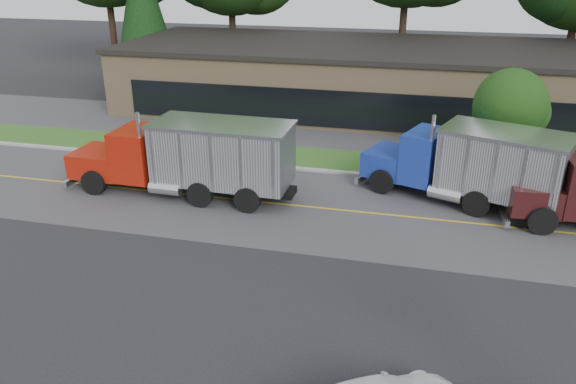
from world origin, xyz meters
The scene contains 11 objects.
ground centered at (0.00, 0.00, 0.00)m, with size 140.00×140.00×0.00m, color #2C2C30.
road centered at (0.00, 9.00, 0.00)m, with size 60.00×8.00×0.02m, color #59595F.
center_line centered at (0.00, 9.00, 0.00)m, with size 60.00×0.12×0.01m, color gold.
curb centered at (0.00, 13.20, 0.00)m, with size 60.00×0.30×0.12m, color #9E9E99.
grass_verge centered at (0.00, 15.00, 0.00)m, with size 60.00×3.40×0.03m, color #345D20.
far_parking centered at (0.00, 20.00, 0.00)m, with size 60.00×7.00×0.02m, color #59595F.
strip_mall centered at (2.00, 26.00, 2.00)m, with size 32.00×12.00×4.00m, color tan.
evergreen_left centered at (-16.00, 30.00, 6.26)m, with size 5.01×5.01×11.38m.
tree_verge centered at (10.05, 15.04, 3.24)m, with size 3.57×3.36×5.10m.
dump_truck_red centered at (-3.40, 9.15, 1.81)m, with size 10.24×2.88×3.36m.
dump_truck_blue centered at (8.34, 11.07, 1.81)m, with size 8.66×5.22×3.36m.
Camera 1 is at (6.01, -12.11, 9.90)m, focal length 35.00 mm.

